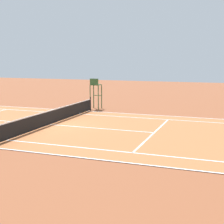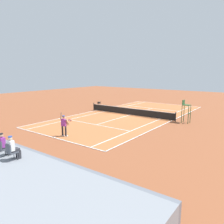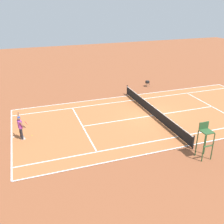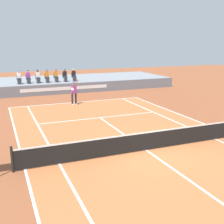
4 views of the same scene
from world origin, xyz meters
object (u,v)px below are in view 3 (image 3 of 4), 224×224
Objects in this scene: tennis_player at (20,127)px; ball_hopper at (147,82)px; tennis_ball at (32,135)px; umpire_chair at (205,136)px.

tennis_player reaches higher than ball_hopper.
tennis_ball is 0.03× the size of umpire_chair.
umpire_chair is 3.49× the size of ball_hopper.
ball_hopper is at bearing -59.92° from tennis_ball.
ball_hopper reaches higher than tennis_ball.
umpire_chair reaches higher than ball_hopper.
tennis_ball is at bearing -67.51° from tennis_player.
ball_hopper is at bearing -60.27° from tennis_player.
tennis_player is 16.65m from ball_hopper.
umpire_chair is 15.14m from ball_hopper.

